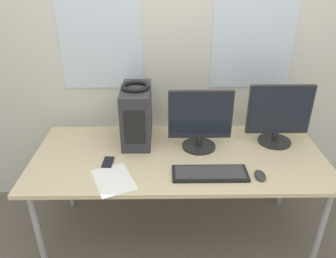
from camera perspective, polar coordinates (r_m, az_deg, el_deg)
The scene contains 10 objects.
wall_back at distance 2.47m, azimuth 1.57°, elevation 15.27°, with size 8.00×0.07×2.70m.
desk at distance 2.22m, azimuth 1.88°, elevation -5.46°, with size 1.93×0.84×0.71m.
pc_tower at distance 2.29m, azimuth -5.47°, elevation 2.45°, with size 0.20×0.39×0.39m.
headphones at distance 2.21m, azimuth -5.71°, elevation 7.42°, with size 0.19×0.19×0.03m.
monitor_main at distance 2.19m, azimuth 5.61°, elevation 1.50°, with size 0.43×0.23×0.42m.
monitor_right_near at distance 2.36m, azimuth 18.73°, elevation 2.31°, with size 0.43×0.23×0.43m.
keyboard at distance 2.01m, azimuth 7.31°, elevation -7.67°, with size 0.46×0.17×0.02m.
mouse at distance 2.05m, azimuth 15.73°, elevation -7.76°, with size 0.07×0.11×0.03m.
cell_phone at distance 2.14m, azimuth -10.40°, elevation -5.69°, with size 0.07×0.13×0.01m.
paper_sheet_left at distance 1.99m, azimuth -9.48°, elevation -8.66°, with size 0.31×0.36×0.00m.
Camera 1 is at (-0.10, -1.44, 1.88)m, focal length 35.00 mm.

